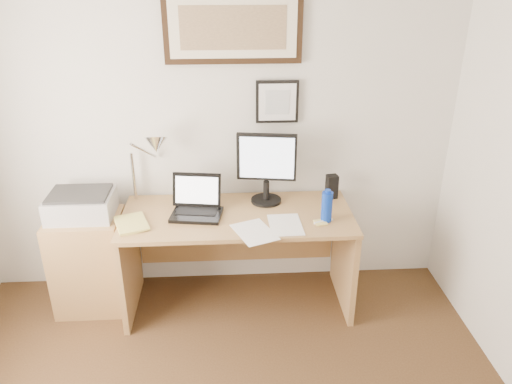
{
  "coord_description": "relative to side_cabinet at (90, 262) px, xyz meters",
  "views": [
    {
      "loc": [
        0.09,
        -1.45,
        2.34
      ],
      "look_at": [
        0.27,
        1.43,
        1.01
      ],
      "focal_mm": 35.0,
      "sensor_mm": 36.0,
      "label": 1
    }
  ],
  "objects": [
    {
      "name": "picture_small",
      "position": [
        1.37,
        0.29,
        1.09
      ],
      "size": [
        0.3,
        0.03,
        0.3
      ],
      "color": "black",
      "rests_on": "wall_back"
    },
    {
      "name": "paper_sheet_b",
      "position": [
        1.39,
        -0.23,
        0.39
      ],
      "size": [
        0.22,
        0.31,
        0.0
      ],
      "primitive_type": "cube",
      "rotation": [
        0.0,
        0.0,
        0.03
      ],
      "color": "white",
      "rests_on": "desk"
    },
    {
      "name": "marker_pen",
      "position": [
        1.64,
        -0.21,
        0.39
      ],
      "size": [
        0.14,
        0.06,
        0.02
      ],
      "primitive_type": "cylinder",
      "rotation": [
        0.0,
        1.57,
        0.35
      ],
      "color": "silver",
      "rests_on": "desk"
    },
    {
      "name": "desk",
      "position": [
        1.07,
        0.04,
        0.15
      ],
      "size": [
        1.6,
        0.7,
        0.75
      ],
      "color": "olive",
      "rests_on": "floor"
    },
    {
      "name": "speaker",
      "position": [
        1.77,
        0.18,
        0.47
      ],
      "size": [
        0.09,
        0.08,
        0.18
      ],
      "primitive_type": "cube",
      "rotation": [
        0.0,
        0.0,
        0.17
      ],
      "color": "black",
      "rests_on": "desk"
    },
    {
      "name": "printer",
      "position": [
        -0.01,
        0.03,
        0.45
      ],
      "size": [
        0.44,
        0.34,
        0.18
      ],
      "color": "#A8A9AB",
      "rests_on": "side_cabinet"
    },
    {
      "name": "lcd_monitor",
      "position": [
        1.29,
        0.13,
        0.68
      ],
      "size": [
        0.42,
        0.22,
        0.52
      ],
      "color": "black",
      "rests_on": "desk"
    },
    {
      "name": "side_cabinet",
      "position": [
        0.0,
        0.0,
        0.0
      ],
      "size": [
        0.5,
        0.4,
        0.73
      ],
      "primitive_type": "cube",
      "color": "olive",
      "rests_on": "floor"
    },
    {
      "name": "wall_back",
      "position": [
        0.92,
        0.32,
        0.89
      ],
      "size": [
        3.5,
        0.02,
        2.5
      ],
      "primitive_type": "cube",
      "color": "silver",
      "rests_on": "ground"
    },
    {
      "name": "laptop",
      "position": [
        0.79,
        -0.02,
        0.44
      ],
      "size": [
        0.37,
        0.34,
        0.26
      ],
      "color": "black",
      "rests_on": "desk"
    },
    {
      "name": "water_bottle",
      "position": [
        1.67,
        -0.18,
        0.49
      ],
      "size": [
        0.07,
        0.07,
        0.21
      ],
      "primitive_type": "cylinder",
      "color": "#0D32A9",
      "rests_on": "desk"
    },
    {
      "name": "book",
      "position": [
        0.27,
        -0.2,
        0.4
      ],
      "size": [
        0.28,
        0.32,
        0.02
      ],
      "primitive_type": "imported",
      "rotation": [
        0.0,
        0.0,
        0.35
      ],
      "color": "#D5CB64",
      "rests_on": "desk"
    },
    {
      "name": "bottle_cap",
      "position": [
        1.67,
        -0.18,
        0.61
      ],
      "size": [
        0.04,
        0.04,
        0.02
      ],
      "primitive_type": "cylinder",
      "color": "#0D32A9",
      "rests_on": "water_bottle"
    },
    {
      "name": "sticky_pad",
      "position": [
        1.62,
        -0.22,
        0.39
      ],
      "size": [
        0.09,
        0.09,
        0.01
      ],
      "primitive_type": "cube",
      "rotation": [
        0.0,
        0.0,
        0.17
      ],
      "color": "#E8D56E",
      "rests_on": "desk"
    },
    {
      "name": "desk_lamp",
      "position": [
        0.51,
        0.13,
        0.82
      ],
      "size": [
        0.29,
        0.27,
        0.53
      ],
      "color": "silver",
      "rests_on": "desk"
    },
    {
      "name": "paper_sheet_a",
      "position": [
        1.17,
        -0.31,
        0.39
      ],
      "size": [
        0.32,
        0.38,
        0.0
      ],
      "primitive_type": "cube",
      "rotation": [
        0.0,
        0.0,
        0.39
      ],
      "color": "white",
      "rests_on": "desk"
    },
    {
      "name": "picture_large",
      "position": [
        1.07,
        0.29,
        1.59
      ],
      "size": [
        0.92,
        0.04,
        0.47
      ],
      "color": "black",
      "rests_on": "wall_back"
    }
  ]
}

